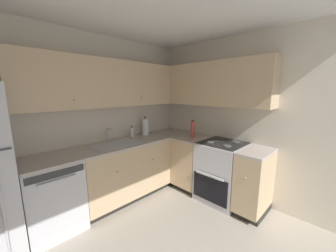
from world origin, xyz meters
TOP-DOWN VIEW (x-y plane):
  - wall_back at (0.00, 1.47)m, footprint 3.52×0.05m
  - wall_right at (1.74, 0.00)m, footprint 0.05×2.98m
  - dishwasher at (-0.58, 1.14)m, footprint 0.60×0.63m
  - lower_cabinets_back at (0.42, 1.14)m, footprint 1.39×0.62m
  - countertop_back at (0.41, 1.14)m, footprint 2.60×0.60m
  - lower_cabinets_right at (1.41, 0.17)m, footprint 0.62×1.45m
  - countertop_right at (1.41, 0.17)m, footprint 0.60×1.45m
  - oven_range at (1.43, 0.05)m, footprint 0.68×0.62m
  - upper_cabinets_back at (0.25, 1.28)m, footprint 2.28×0.34m
  - upper_cabinets_right at (1.55, 0.44)m, footprint 0.32×2.00m
  - sink at (0.28, 1.11)m, footprint 0.68×0.40m
  - faucet at (0.28, 1.32)m, footprint 0.07×0.16m
  - soap_bottle at (0.70, 1.32)m, footprint 0.06×0.06m
  - paper_towel_roll at (0.96, 1.30)m, footprint 0.11×0.11m
  - oil_bottle at (1.41, 0.61)m, footprint 0.07×0.07m

SIDE VIEW (x-z plane):
  - dishwasher at x=-0.58m, z-range 0.00..0.86m
  - lower_cabinets_right at x=1.41m, z-range 0.00..0.86m
  - lower_cabinets_back at x=0.42m, z-range 0.00..0.86m
  - oven_range at x=1.43m, z-range -0.07..0.98m
  - sink at x=0.28m, z-range 0.80..0.90m
  - countertop_right at x=1.41m, z-range 0.86..0.89m
  - countertop_back at x=0.41m, z-range 0.86..0.89m
  - soap_bottle at x=0.70m, z-range 0.88..1.08m
  - faucet at x=0.28m, z-range 0.91..1.13m
  - oil_bottle at x=1.41m, z-range 0.88..1.18m
  - paper_towel_roll at x=0.96m, z-range 0.86..1.21m
  - wall_back at x=0.00m, z-range 0.00..2.45m
  - wall_right at x=1.74m, z-range 0.00..2.45m
  - upper_cabinets_back at x=0.25m, z-range 1.43..2.09m
  - upper_cabinets_right at x=1.55m, z-range 1.43..2.09m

